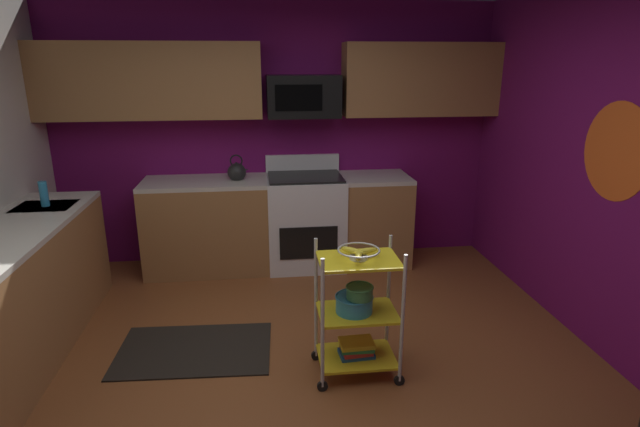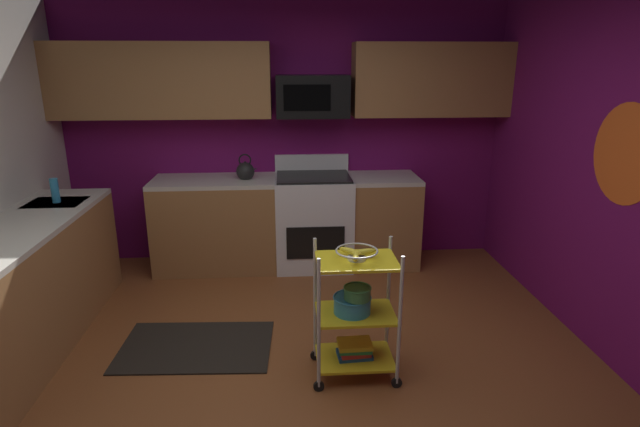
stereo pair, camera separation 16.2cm
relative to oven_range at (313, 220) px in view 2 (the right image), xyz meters
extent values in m
cube|color=brown|center=(-0.27, -2.10, -0.50)|extent=(4.40, 4.80, 0.04)
cube|color=#6B1156|center=(-0.27, 0.33, 0.82)|extent=(4.52, 0.06, 2.60)
cylinder|color=#E5591E|center=(1.93, -1.79, 0.97)|extent=(0.00, 0.67, 0.67)
cube|color=#9E6B3D|center=(-0.27, 0.00, -0.04)|extent=(2.63, 0.60, 0.88)
cube|color=beige|center=(-0.27, 0.00, 0.42)|extent=(2.63, 0.60, 0.04)
cube|color=#9E6B3D|center=(-2.17, -1.40, -0.04)|extent=(0.60, 2.19, 0.88)
cube|color=beige|center=(-2.17, -1.40, 0.42)|extent=(0.60, 2.19, 0.04)
cube|color=#B7BABC|center=(-2.17, -0.75, 0.36)|extent=(0.44, 0.36, 0.16)
cube|color=white|center=(0.00, 0.00, -0.02)|extent=(0.76, 0.64, 0.92)
cube|color=black|center=(0.00, -0.33, -0.13)|extent=(0.56, 0.01, 0.32)
cube|color=white|center=(0.00, 0.29, 0.53)|extent=(0.76, 0.06, 0.18)
cube|color=black|center=(0.00, 0.00, 0.45)|extent=(0.72, 0.60, 0.02)
cube|color=#9E6B3D|center=(-1.43, 0.13, 1.37)|extent=(2.07, 0.33, 0.70)
cube|color=#9E6B3D|center=(1.17, 0.13, 1.37)|extent=(1.53, 0.33, 0.70)
cube|color=black|center=(0.00, 0.11, 1.22)|extent=(0.70, 0.38, 0.40)
cube|color=black|center=(-0.06, -0.09, 1.22)|extent=(0.44, 0.01, 0.24)
cylinder|color=silver|center=(-0.10, -2.13, 0.00)|extent=(0.02, 0.02, 0.88)
cylinder|color=black|center=(-0.10, -2.13, -0.44)|extent=(0.07, 0.02, 0.07)
cylinder|color=silver|center=(0.41, -2.13, 0.00)|extent=(0.02, 0.02, 0.88)
cylinder|color=black|center=(0.41, -2.13, -0.44)|extent=(0.07, 0.02, 0.07)
cylinder|color=silver|center=(-0.10, -1.77, 0.00)|extent=(0.02, 0.02, 0.88)
cylinder|color=black|center=(-0.10, -1.77, -0.44)|extent=(0.07, 0.02, 0.07)
cylinder|color=silver|center=(0.41, -1.77, 0.00)|extent=(0.02, 0.02, 0.88)
cylinder|color=black|center=(0.41, -1.77, -0.44)|extent=(0.07, 0.02, 0.07)
cube|color=yellow|center=(0.16, -1.95, -0.36)|extent=(0.51, 0.36, 0.02)
cube|color=yellow|center=(0.16, -1.95, -0.03)|extent=(0.51, 0.36, 0.02)
cube|color=yellow|center=(0.16, -1.95, 0.34)|extent=(0.51, 0.36, 0.02)
torus|color=silver|center=(0.16, -1.95, 0.41)|extent=(0.27, 0.27, 0.01)
cylinder|color=silver|center=(0.16, -1.95, 0.36)|extent=(0.12, 0.12, 0.02)
ellipsoid|color=yellow|center=(0.20, -1.94, 0.40)|extent=(0.17, 0.09, 0.04)
ellipsoid|color=yellow|center=(0.12, -1.92, 0.40)|extent=(0.15, 0.14, 0.04)
ellipsoid|color=yellow|center=(0.15, -2.00, 0.40)|extent=(0.08, 0.17, 0.04)
cylinder|color=#338CBF|center=(0.13, -1.95, 0.04)|extent=(0.24, 0.24, 0.11)
torus|color=#338CBF|center=(0.13, -1.95, 0.09)|extent=(0.25, 0.25, 0.01)
cylinder|color=#387F4C|center=(0.16, -1.99, 0.13)|extent=(0.17, 0.17, 0.08)
torus|color=#387F4C|center=(0.16, -1.99, 0.17)|extent=(0.18, 0.18, 0.01)
cube|color=#1E4C8C|center=(0.16, -1.95, -0.34)|extent=(0.24, 0.16, 0.03)
cube|color=#B22626|center=(0.16, -1.95, -0.31)|extent=(0.21, 0.17, 0.03)
cube|color=#26723F|center=(0.16, -1.95, -0.28)|extent=(0.22, 0.17, 0.02)
cube|color=gold|center=(0.16, -1.95, -0.25)|extent=(0.23, 0.17, 0.03)
sphere|color=black|center=(-0.67, 0.00, 0.51)|extent=(0.18, 0.18, 0.18)
sphere|color=black|center=(-0.67, 0.00, 0.60)|extent=(0.03, 0.03, 0.03)
cone|color=black|center=(-0.59, 0.00, 0.53)|extent=(0.09, 0.04, 0.06)
torus|color=black|center=(-0.67, 0.00, 0.63)|extent=(0.12, 0.01, 0.12)
cylinder|color=#2D8CBF|center=(-2.16, -0.76, 0.54)|extent=(0.06, 0.06, 0.20)
cube|color=black|center=(-0.97, -1.54, -0.47)|extent=(1.13, 0.75, 0.01)
camera|label=1|loc=(-0.45, -4.90, 1.57)|focal=28.54mm
camera|label=2|loc=(-0.29, -4.92, 1.57)|focal=28.54mm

